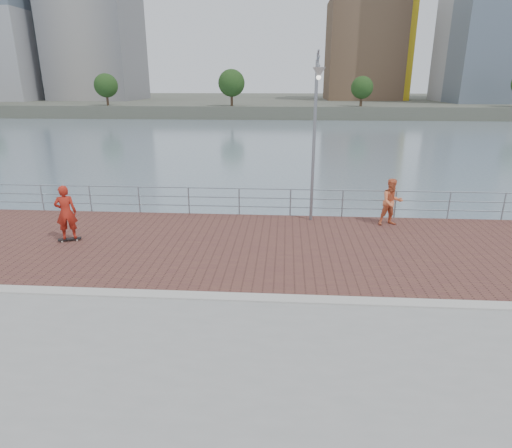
# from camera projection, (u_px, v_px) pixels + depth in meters

# --- Properties ---
(water) EXTENTS (400.00, 400.00, 0.00)m
(water) POSITION_uv_depth(u_px,v_px,m) (251.00, 366.00, 11.29)
(water) COLOR slate
(water) RESTS_ON ground
(brick_lane) EXTENTS (40.00, 6.80, 0.02)m
(brick_lane) POSITION_uv_depth(u_px,v_px,m) (259.00, 246.00, 14.06)
(brick_lane) COLOR brown
(brick_lane) RESTS_ON seawall
(curb) EXTENTS (40.00, 0.40, 0.06)m
(curb) POSITION_uv_depth(u_px,v_px,m) (250.00, 298.00, 10.64)
(curb) COLOR #B7B5AD
(curb) RESTS_ON seawall
(far_shore) EXTENTS (320.00, 95.00, 2.50)m
(far_shore) POSITION_uv_depth(u_px,v_px,m) (284.00, 102.00, 126.76)
(far_shore) COLOR #4C5142
(far_shore) RESTS_ON ground
(guardrail) EXTENTS (39.06, 0.06, 1.13)m
(guardrail) POSITION_uv_depth(u_px,v_px,m) (265.00, 199.00, 17.05)
(guardrail) COLOR #8C9EA8
(guardrail) RESTS_ON brick_lane
(street_lamp) EXTENTS (0.43, 1.25, 5.89)m
(street_lamp) POSITION_uv_depth(u_px,v_px,m) (316.00, 110.00, 14.94)
(street_lamp) COLOR gray
(street_lamp) RESTS_ON brick_lane
(skateboard) EXTENTS (0.75, 0.44, 0.08)m
(skateboard) POSITION_uv_depth(u_px,v_px,m) (70.00, 239.00, 14.44)
(skateboard) COLOR black
(skateboard) RESTS_ON brick_lane
(skateboarder) EXTENTS (0.78, 0.65, 1.84)m
(skateboarder) POSITION_uv_depth(u_px,v_px,m) (66.00, 212.00, 14.15)
(skateboarder) COLOR #AE2417
(skateboarder) RESTS_ON skateboard
(bystander) EXTENTS (0.98, 0.83, 1.76)m
(bystander) POSITION_uv_depth(u_px,v_px,m) (392.00, 202.00, 15.81)
(bystander) COLOR #EA7344
(bystander) RESTS_ON brick_lane
(shoreline_trees) EXTENTS (144.34, 5.16, 6.88)m
(shoreline_trees) POSITION_uv_depth(u_px,v_px,m) (333.00, 85.00, 81.45)
(shoreline_trees) COLOR #473323
(shoreline_trees) RESTS_ON far_shore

